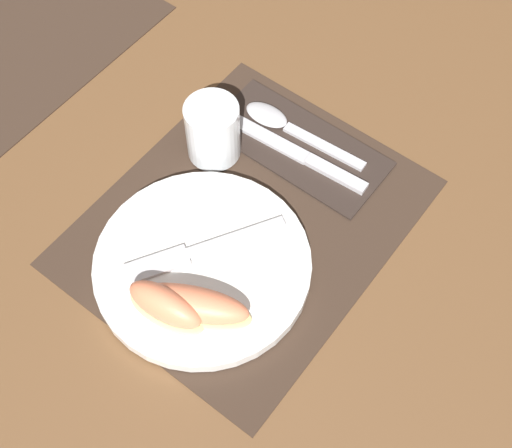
{
  "coord_description": "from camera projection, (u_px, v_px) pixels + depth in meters",
  "views": [
    {
      "loc": [
        -0.35,
        -0.28,
        0.75
      ],
      "look_at": [
        -0.01,
        -0.02,
        0.02
      ],
      "focal_mm": 50.0,
      "sensor_mm": 36.0,
      "label": 1
    }
  ],
  "objects": [
    {
      "name": "citrus_wedge_1",
      "position": [
        192.0,
        305.0,
        0.78
      ],
      "size": [
        0.1,
        0.14,
        0.04
      ],
      "color": "#F4DB84",
      "rests_on": "plate"
    },
    {
      "name": "plate",
      "position": [
        204.0,
        266.0,
        0.83
      ],
      "size": [
        0.25,
        0.25,
        0.02
      ],
      "color": "white",
      "rests_on": "placemat"
    },
    {
      "name": "ground_plane",
      "position": [
        246.0,
        222.0,
        0.87
      ],
      "size": [
        3.0,
        3.0,
        0.0
      ],
      "primitive_type": "plane",
      "color": "brown"
    },
    {
      "name": "juice_glass",
      "position": [
        213.0,
        133.0,
        0.89
      ],
      "size": [
        0.07,
        0.07,
        0.08
      ],
      "color": "silver",
      "rests_on": "placemat"
    },
    {
      "name": "fork",
      "position": [
        194.0,
        252.0,
        0.83
      ],
      "size": [
        0.18,
        0.12,
        0.0
      ],
      "color": "#BCBCC1",
      "rests_on": "plate"
    },
    {
      "name": "napkin",
      "position": [
        299.0,
        146.0,
        0.93
      ],
      "size": [
        0.11,
        0.23,
        0.0
      ],
      "color": "#2D231E",
      "rests_on": "placemat"
    },
    {
      "name": "spoon",
      "position": [
        282.0,
        123.0,
        0.94
      ],
      "size": [
        0.04,
        0.18,
        0.01
      ],
      "color": "#BCBCC1",
      "rests_on": "napkin"
    },
    {
      "name": "placemat",
      "position": [
        246.0,
        221.0,
        0.87
      ],
      "size": [
        0.41,
        0.33,
        0.0
      ],
      "color": "#38281E",
      "rests_on": "ground_plane"
    },
    {
      "name": "citrus_wedge_0",
      "position": [
        166.0,
        306.0,
        0.78
      ],
      "size": [
        0.05,
        0.1,
        0.04
      ],
      "color": "#F4DB84",
      "rests_on": "plate"
    },
    {
      "name": "knife",
      "position": [
        297.0,
        153.0,
        0.92
      ],
      "size": [
        0.03,
        0.21,
        0.01
      ],
      "color": "#BCBCC1",
      "rests_on": "napkin"
    }
  ]
}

